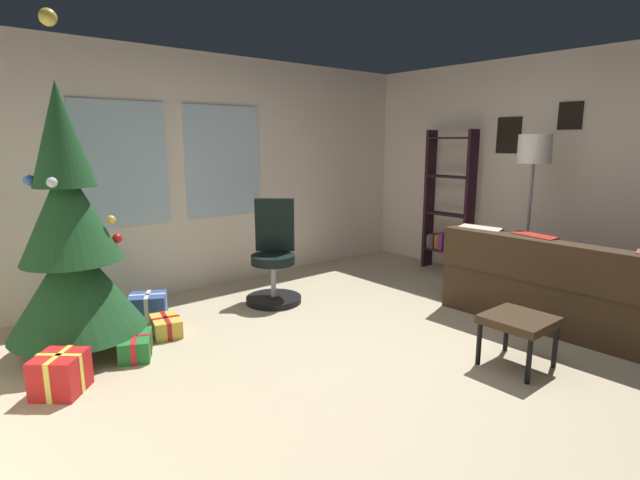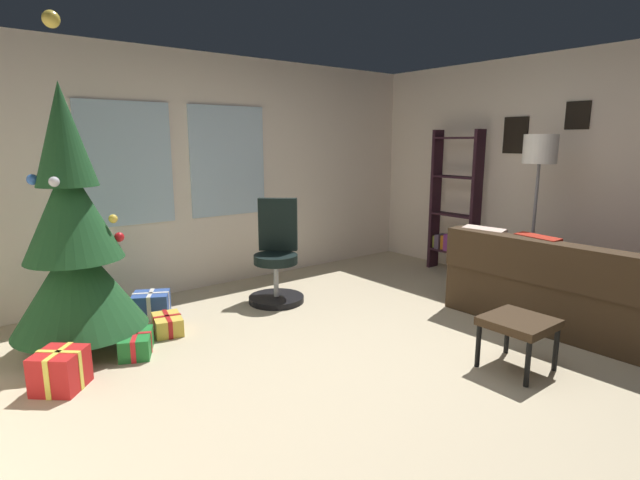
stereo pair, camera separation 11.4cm
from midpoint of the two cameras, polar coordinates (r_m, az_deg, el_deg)
name	(u,v)px [view 2 (the right image)]	position (r m, az deg, el deg)	size (l,w,h in m)	color
ground_plane	(382,367)	(3.81, 8.13, -14.50)	(5.52, 5.18, 0.10)	#BDAC8C
wall_back_with_windows	(213,173)	(5.57, -11.75, 7.71)	(5.52, 0.12, 2.53)	beige
wall_right_with_frames	(576,175)	(5.82, 28.16, 6.73)	(0.12, 5.18, 2.53)	beige
couch	(595,296)	(4.93, 29.98, -5.63)	(1.59, 2.11, 0.82)	#392919
footstool	(519,326)	(3.81, 22.96, -9.18)	(0.44, 0.44, 0.38)	#392919
holiday_tree	(74,244)	(4.15, -26.06, -0.46)	(1.00, 1.00, 2.51)	#4C331E
gift_box_red	(60,370)	(3.71, -27.25, -13.37)	(0.40, 0.40, 0.27)	red
gift_box_green	(136,344)	(4.08, -19.86, -11.30)	(0.35, 0.42, 0.17)	#1E722D
gift_box_gold	(168,324)	(4.42, -16.64, -9.40)	(0.29, 0.37, 0.16)	gold
gift_box_blue	(151,305)	(4.83, -18.43, -7.21)	(0.41, 0.39, 0.24)	#2D4C99
office_chair	(277,262)	(4.99, -4.43, -2.60)	(0.58, 0.59, 1.04)	black
bookshelf	(454,212)	(6.29, 15.85, 3.14)	(0.18, 0.64, 1.75)	black
floor_lamp	(539,164)	(5.29, 24.76, 8.08)	(0.32, 0.32, 1.68)	slate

